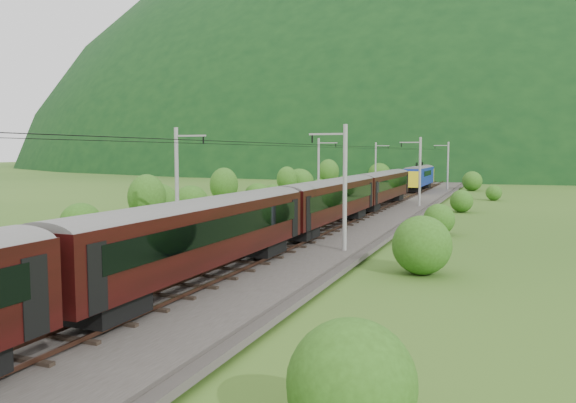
% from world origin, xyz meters
% --- Properties ---
extents(ground, '(600.00, 600.00, 0.00)m').
position_xyz_m(ground, '(0.00, 0.00, 0.00)').
color(ground, '#2D4F18').
rests_on(ground, ground).
extents(railbed, '(14.00, 220.00, 0.30)m').
position_xyz_m(railbed, '(0.00, 10.00, 0.15)').
color(railbed, '#38332D').
rests_on(railbed, ground).
extents(track_left, '(2.40, 220.00, 0.27)m').
position_xyz_m(track_left, '(-2.40, 10.00, 0.37)').
color(track_left, '#553224').
rests_on(track_left, railbed).
extents(track_right, '(2.40, 220.00, 0.27)m').
position_xyz_m(track_right, '(2.40, 10.00, 0.37)').
color(track_right, '#553224').
rests_on(track_right, railbed).
extents(catenary_left, '(2.54, 192.28, 8.00)m').
position_xyz_m(catenary_left, '(-6.12, 32.00, 4.50)').
color(catenary_left, gray).
rests_on(catenary_left, railbed).
extents(catenary_right, '(2.54, 192.28, 8.00)m').
position_xyz_m(catenary_right, '(6.12, 32.00, 4.50)').
color(catenary_right, gray).
rests_on(catenary_right, railbed).
extents(overhead_wires, '(4.83, 198.00, 0.03)m').
position_xyz_m(overhead_wires, '(0.00, 10.00, 7.10)').
color(overhead_wires, black).
rests_on(overhead_wires, ground).
extents(mountain_main, '(504.00, 360.00, 244.00)m').
position_xyz_m(mountain_main, '(0.00, 260.00, 0.00)').
color(mountain_main, black).
rests_on(mountain_main, ground).
extents(mountain_ridge, '(336.00, 280.00, 132.00)m').
position_xyz_m(mountain_ridge, '(-120.00, 300.00, 0.00)').
color(mountain_ridge, black).
rests_on(mountain_ridge, ground).
extents(train, '(2.69, 127.46, 4.66)m').
position_xyz_m(train, '(2.40, -1.24, 3.23)').
color(train, black).
rests_on(train, ground).
extents(hazard_post_near, '(0.16, 0.16, 1.48)m').
position_xyz_m(hazard_post_near, '(0.01, 59.75, 1.04)').
color(hazard_post_near, red).
rests_on(hazard_post_near, railbed).
extents(hazard_post_far, '(0.15, 0.15, 1.39)m').
position_xyz_m(hazard_post_far, '(0.68, 40.92, 0.99)').
color(hazard_post_far, red).
rests_on(hazard_post_far, railbed).
extents(signal, '(0.27, 0.27, 2.48)m').
position_xyz_m(signal, '(-4.79, 55.30, 1.76)').
color(signal, black).
rests_on(signal, railbed).
extents(vegetation_left, '(12.55, 146.87, 5.53)m').
position_xyz_m(vegetation_left, '(-13.27, 22.33, 2.14)').
color(vegetation_left, '#2C5516').
rests_on(vegetation_left, ground).
extents(vegetation_right, '(6.68, 109.64, 3.00)m').
position_xyz_m(vegetation_right, '(11.30, 15.39, 1.30)').
color(vegetation_right, '#2C5516').
rests_on(vegetation_right, ground).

